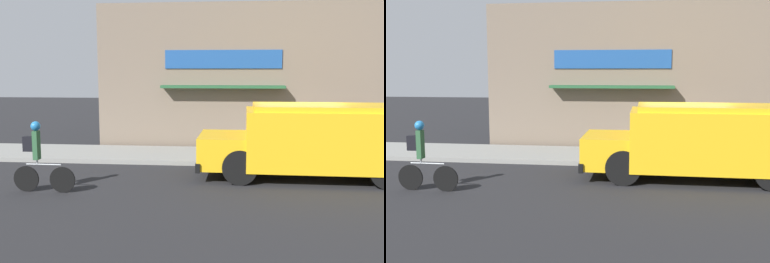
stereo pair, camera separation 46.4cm
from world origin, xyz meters
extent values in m
plane|color=#232326|center=(0.00, 0.00, 0.00)|extent=(70.00, 70.00, 0.00)
cube|color=gray|center=(0.00, 1.40, 0.07)|extent=(28.00, 2.81, 0.13)
cube|color=#756656|center=(0.00, 3.09, 2.69)|extent=(14.16, 0.18, 5.38)
cube|color=#1E4C93|center=(-2.40, 2.98, 3.34)|extent=(4.24, 0.05, 0.67)
cube|color=#235633|center=(-2.40, 2.71, 2.35)|extent=(4.46, 0.57, 0.10)
cube|color=yellow|center=(0.70, -1.27, 1.09)|extent=(4.63, 2.26, 1.56)
cube|color=yellow|center=(-2.24, -1.23, 0.74)|extent=(1.31, 2.04, 0.86)
cube|color=yellow|center=(0.70, -1.27, 1.94)|extent=(4.26, 2.08, 0.14)
cube|color=black|center=(-2.84, -1.23, 0.42)|extent=(0.15, 2.16, 0.24)
cube|color=red|center=(-0.55, 0.10, 1.17)|extent=(0.03, 0.44, 0.44)
cylinder|color=black|center=(-1.75, -0.30, 0.45)|extent=(0.91, 0.27, 0.90)
cylinder|color=black|center=(-1.78, -2.18, 0.45)|extent=(0.91, 0.27, 0.90)
cylinder|color=black|center=(1.90, -0.34, 0.45)|extent=(0.91, 0.27, 0.90)
cylinder|color=black|center=(-6.02, -3.37, 0.31)|extent=(0.63, 0.05, 0.63)
cylinder|color=black|center=(-6.93, -3.36, 0.31)|extent=(0.63, 0.05, 0.63)
cylinder|color=#999EA3|center=(-6.48, -3.37, 0.68)|extent=(0.87, 0.05, 0.04)
cylinder|color=#999EA3|center=(-6.64, -3.37, 0.74)|extent=(0.04, 0.04, 0.12)
cube|color=#2D5B38|center=(-6.64, -3.37, 1.14)|extent=(0.12, 0.20, 0.69)
sphere|color=#2375B7|center=(-6.64, -3.37, 1.61)|extent=(0.23, 0.23, 0.23)
cube|color=black|center=(-6.83, -3.36, 1.17)|extent=(0.26, 0.14, 0.36)
cylinder|color=#38383D|center=(-0.21, 2.00, 0.58)|extent=(0.49, 0.49, 0.89)
cylinder|color=black|center=(-0.21, 2.00, 1.04)|extent=(0.50, 0.50, 0.04)
camera|label=1|loc=(-1.86, -13.54, 2.90)|focal=42.00mm
camera|label=2|loc=(-1.40, -13.48, 2.90)|focal=42.00mm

